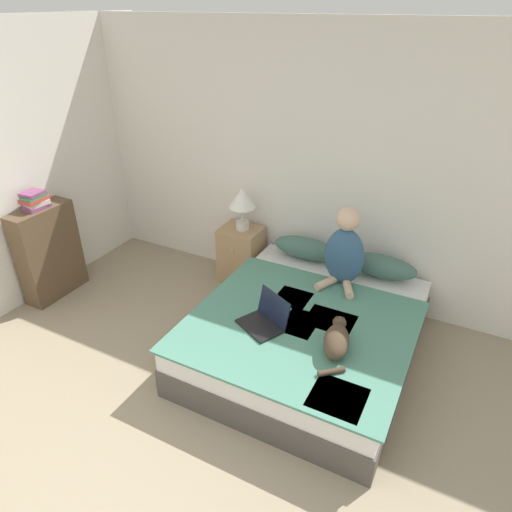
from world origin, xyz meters
name	(u,v)px	position (x,y,z in m)	size (l,w,h in m)	color
wall_back	(321,170)	(0.00, 3.11, 1.27)	(5.89, 0.05, 2.55)	silver
bed	(307,334)	(0.34, 2.06, 0.22)	(1.70, 1.94, 0.44)	#4C4742
pillow_near	(305,248)	(-0.03, 2.89, 0.54)	(0.64, 0.25, 0.20)	#42665B
pillow_far	(381,266)	(0.71, 2.89, 0.54)	(0.64, 0.25, 0.20)	#42665B
person_sitting	(344,252)	(0.43, 2.61, 0.76)	(0.36, 0.35, 0.72)	#33567A
cat_tabby	(336,340)	(0.68, 1.72, 0.53)	(0.26, 0.54, 0.18)	#473828
laptop_open	(264,319)	(0.10, 1.75, 0.49)	(0.43, 0.40, 0.24)	black
nightstand	(241,255)	(-0.73, 2.86, 0.30)	(0.41, 0.37, 0.61)	tan
table_lamp	(242,200)	(-0.71, 2.86, 0.92)	(0.27, 0.27, 0.44)	beige
bookshelf	(49,252)	(-2.30, 1.77, 0.47)	(0.24, 0.62, 0.94)	brown
book_stack_top	(35,200)	(-2.30, 1.76, 1.02)	(0.18, 0.24, 0.17)	#844270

